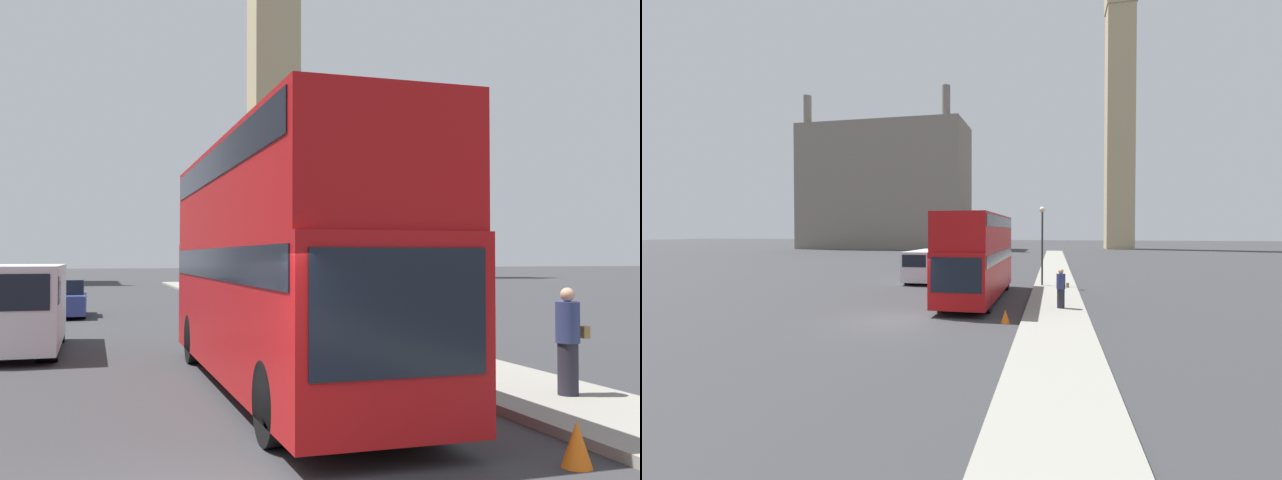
{
  "view_description": "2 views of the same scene",
  "coord_description": "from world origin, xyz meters",
  "views": [
    {
      "loc": [
        -1.03,
        -6.62,
        2.46
      ],
      "look_at": [
        3.68,
        8.15,
        2.83
      ],
      "focal_mm": 40.0,
      "sensor_mm": 36.0,
      "label": 1
    },
    {
      "loc": [
        6.25,
        -16.4,
        3.68
      ],
      "look_at": [
        -0.32,
        14.06,
        2.99
      ],
      "focal_mm": 24.0,
      "sensor_mm": 36.0,
      "label": 2
    }
  ],
  "objects": [
    {
      "name": "white_van",
      "position": [
        -2.75,
        13.1,
        1.21
      ],
      "size": [
        1.95,
        5.75,
        2.25
      ],
      "color": "silver",
      "rests_on": "ground_plane"
    },
    {
      "name": "traffic_cone",
      "position": [
        4.38,
        0.44,
        0.28
      ],
      "size": [
        0.36,
        0.36,
        0.55
      ],
      "color": "orange",
      "rests_on": "ground_plane"
    },
    {
      "name": "parked_sedan",
      "position": [
        -2.18,
        24.5,
        0.69
      ],
      "size": [
        1.78,
        4.41,
        1.53
      ],
      "color": "navy",
      "rests_on": "ground_plane"
    },
    {
      "name": "street_lamp",
      "position": [
        5.51,
        11.63,
        3.54
      ],
      "size": [
        0.36,
        0.36,
        5.07
      ],
      "color": "#2D332D",
      "rests_on": "sidewalk_strip"
    },
    {
      "name": "pedestrian",
      "position": [
        6.57,
        3.52,
        1.05
      ],
      "size": [
        0.56,
        0.4,
        1.8
      ],
      "color": "#23232D",
      "rests_on": "sidewalk_strip"
    },
    {
      "name": "red_double_decker_bus",
      "position": [
        2.28,
        6.21,
        2.52
      ],
      "size": [
        2.5,
        10.9,
        4.51
      ],
      "color": "#A80F11",
      "rests_on": "ground_plane"
    }
  ]
}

